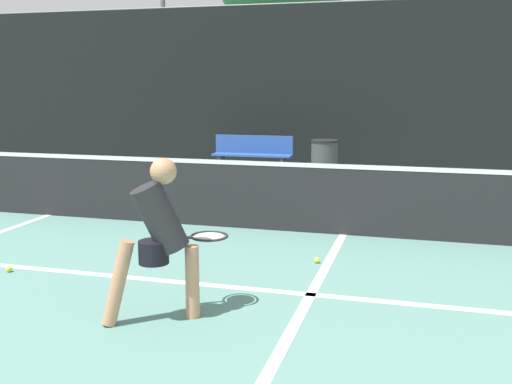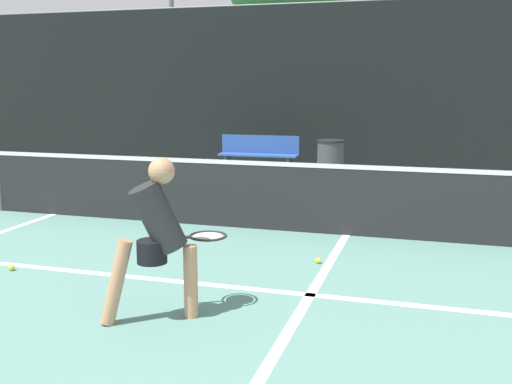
# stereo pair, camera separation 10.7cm
# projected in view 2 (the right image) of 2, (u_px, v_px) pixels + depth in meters

# --- Properties ---
(court_service_line) EXTENTS (8.25, 0.10, 0.01)m
(court_service_line) POSITION_uv_depth(u_px,v_px,m) (310.00, 295.00, 5.71)
(court_service_line) COLOR white
(court_service_line) RESTS_ON ground
(court_center_mark) EXTENTS (0.10, 5.13, 0.01)m
(court_center_mark) POSITION_uv_depth(u_px,v_px,m) (307.00, 301.00, 5.55)
(court_center_mark) COLOR white
(court_center_mark) RESTS_ON ground
(net) EXTENTS (11.09, 0.09, 1.07)m
(net) POSITION_uv_depth(u_px,v_px,m) (347.00, 197.00, 7.88)
(net) COLOR slate
(net) RESTS_ON ground
(fence_back) EXTENTS (24.00, 0.06, 3.79)m
(fence_back) POSITION_uv_depth(u_px,v_px,m) (387.00, 88.00, 13.24)
(fence_back) COLOR black
(fence_back) RESTS_ON ground
(player_practicing) EXTENTS (0.98, 0.95, 1.40)m
(player_practicing) POSITION_uv_depth(u_px,v_px,m) (158.00, 232.00, 5.00)
(player_practicing) COLOR tan
(player_practicing) RESTS_ON ground
(tennis_ball_scattered_1) EXTENTS (0.07, 0.07, 0.07)m
(tennis_ball_scattered_1) POSITION_uv_depth(u_px,v_px,m) (318.00, 260.00, 6.71)
(tennis_ball_scattered_1) COLOR #D1E033
(tennis_ball_scattered_1) RESTS_ON ground
(tennis_ball_scattered_3) EXTENTS (0.07, 0.07, 0.07)m
(tennis_ball_scattered_3) POSITION_uv_depth(u_px,v_px,m) (164.00, 242.00, 7.50)
(tennis_ball_scattered_3) COLOR #D1E033
(tennis_ball_scattered_3) RESTS_ON ground
(tennis_ball_scattered_7) EXTENTS (0.07, 0.07, 0.07)m
(tennis_ball_scattered_7) POSITION_uv_depth(u_px,v_px,m) (12.00, 268.00, 6.46)
(tennis_ball_scattered_7) COLOR #D1E033
(tennis_ball_scattered_7) RESTS_ON ground
(courtside_bench) EXTENTS (1.77, 0.43, 0.86)m
(courtside_bench) POSITION_uv_depth(u_px,v_px,m) (259.00, 153.00, 13.18)
(courtside_bench) COLOR #2D519E
(courtside_bench) RESTS_ON ground
(trash_bin) EXTENTS (0.57, 0.57, 0.84)m
(trash_bin) POSITION_uv_depth(u_px,v_px,m) (330.00, 160.00, 12.37)
(trash_bin) COLOR #3F3F42
(trash_bin) RESTS_ON ground
(parked_car) EXTENTS (1.80, 4.03, 1.35)m
(parked_car) POSITION_uv_depth(u_px,v_px,m) (381.00, 138.00, 15.78)
(parked_car) COLOR maroon
(parked_car) RESTS_ON ground
(tree_mid) EXTENTS (3.18, 3.18, 3.69)m
(tree_mid) POSITION_uv_depth(u_px,v_px,m) (417.00, 42.00, 17.64)
(tree_mid) COLOR brown
(tree_mid) RESTS_ON ground
(building_far) EXTENTS (36.00, 2.40, 5.87)m
(building_far) POSITION_uv_depth(u_px,v_px,m) (417.00, 65.00, 30.89)
(building_far) COLOR gray
(building_far) RESTS_ON ground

